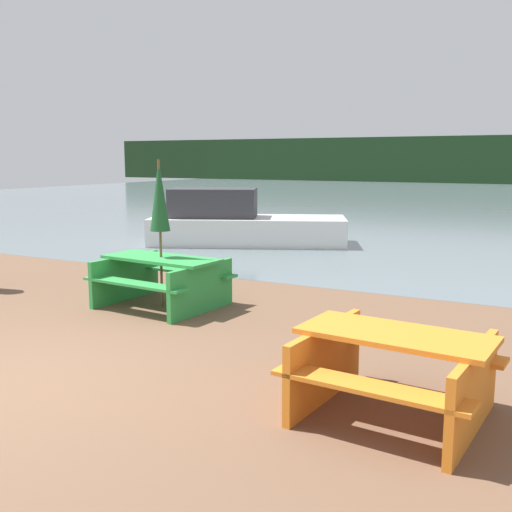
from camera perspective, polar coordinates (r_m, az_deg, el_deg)
water at (r=34.49m, az=19.96°, el=5.21°), size 60.00×50.00×0.00m
far_treeline at (r=54.30m, az=23.05°, el=8.44°), size 80.00×1.60×4.00m
picnic_table_orange at (r=5.13m, az=13.03°, el=-10.17°), size 1.66×1.51×0.73m
picnic_table_green at (r=8.74m, az=-8.99°, el=-1.92°), size 1.85×1.53×0.72m
umbrella_darkgreen at (r=8.60m, az=-9.18°, el=5.59°), size 0.28×0.28×2.11m
boat at (r=14.96m, az=-1.58°, el=3.09°), size 5.10×3.50×1.38m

